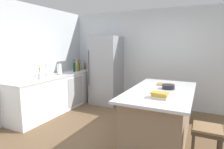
# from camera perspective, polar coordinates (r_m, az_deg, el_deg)

# --- Properties ---
(ground_plane) EXTENTS (7.20, 7.20, 0.00)m
(ground_plane) POSITION_cam_1_polar(r_m,az_deg,el_deg) (3.50, 2.56, -19.61)
(ground_plane) COLOR brown
(wall_rear) EXTENTS (6.00, 0.10, 2.60)m
(wall_rear) POSITION_cam_1_polar(r_m,az_deg,el_deg) (5.23, 12.55, 4.73)
(wall_rear) COLOR silver
(wall_rear) RESTS_ON ground_plane
(wall_left) EXTENTS (0.10, 6.00, 2.60)m
(wall_left) POSITION_cam_1_polar(r_m,az_deg,el_deg) (4.64, -26.38, 3.46)
(wall_left) COLOR silver
(wall_left) RESTS_ON ground_plane
(counter_run_left) EXTENTS (0.64, 2.68, 0.92)m
(counter_run_left) POSITION_cam_1_polar(r_m,az_deg,el_deg) (5.03, -16.18, -5.27)
(counter_run_left) COLOR white
(counter_run_left) RESTS_ON ground_plane
(kitchen_island) EXTENTS (1.05, 1.98, 0.90)m
(kitchen_island) POSITION_cam_1_polar(r_m,az_deg,el_deg) (3.49, 14.50, -11.71)
(kitchen_island) COLOR #8E755B
(kitchen_island) RESTS_ON ground_plane
(refrigerator) EXTENTS (0.79, 0.75, 1.91)m
(refrigerator) POSITION_cam_1_polar(r_m,az_deg,el_deg) (5.32, -1.78, 1.26)
(refrigerator) COLOR #93969B
(refrigerator) RESTS_ON ground_plane
(bar_stool) EXTENTS (0.36, 0.36, 0.66)m
(bar_stool) POSITION_cam_1_polar(r_m,az_deg,el_deg) (2.78, 26.93, -16.34)
(bar_stool) COLOR #473828
(bar_stool) RESTS_ON ground_plane
(sink_faucet) EXTENTS (0.15, 0.05, 0.30)m
(sink_faucet) POSITION_cam_1_polar(r_m,az_deg,el_deg) (4.74, -19.34, 1.29)
(sink_faucet) COLOR silver
(sink_faucet) RESTS_ON counter_run_left
(flower_vase) EXTENTS (0.09, 0.09, 0.32)m
(flower_vase) POSITION_cam_1_polar(r_m,az_deg,el_deg) (4.43, -21.15, -0.22)
(flower_vase) COLOR silver
(flower_vase) RESTS_ON counter_run_left
(paper_towel_roll) EXTENTS (0.14, 0.14, 0.31)m
(paper_towel_roll) POSITION_cam_1_polar(r_m,az_deg,el_deg) (4.96, -15.77, 1.53)
(paper_towel_roll) COLOR gray
(paper_towel_roll) RESTS_ON counter_run_left
(vinegar_bottle) EXTENTS (0.06, 0.06, 0.26)m
(vinegar_bottle) POSITION_cam_1_polar(r_m,az_deg,el_deg) (5.88, -8.25, 2.61)
(vinegar_bottle) COLOR #994C23
(vinegar_bottle) RESTS_ON counter_run_left
(hot_sauce_bottle) EXTENTS (0.05, 0.05, 0.20)m
(hot_sauce_bottle) POSITION_cam_1_polar(r_m,az_deg,el_deg) (5.84, -9.44, 2.30)
(hot_sauce_bottle) COLOR red
(hot_sauce_bottle) RESTS_ON counter_run_left
(gin_bottle) EXTENTS (0.07, 0.07, 0.30)m
(gin_bottle) POSITION_cam_1_polar(r_m,az_deg,el_deg) (5.74, -9.63, 2.61)
(gin_bottle) COLOR #8CB79E
(gin_bottle) RESTS_ON counter_run_left
(soda_bottle) EXTENTS (0.07, 0.07, 0.35)m
(soda_bottle) POSITION_cam_1_polar(r_m,az_deg,el_deg) (5.68, -10.56, 2.73)
(soda_bottle) COLOR silver
(soda_bottle) RESTS_ON counter_run_left
(whiskey_bottle) EXTENTS (0.08, 0.08, 0.34)m
(whiskey_bottle) POSITION_cam_1_polar(r_m,az_deg,el_deg) (5.54, -10.13, 2.48)
(whiskey_bottle) COLOR brown
(whiskey_bottle) RESTS_ON counter_run_left
(olive_oil_bottle) EXTENTS (0.06, 0.06, 0.30)m
(olive_oil_bottle) POSITION_cam_1_polar(r_m,az_deg,el_deg) (5.45, -10.43, 2.26)
(olive_oil_bottle) COLOR olive
(olive_oil_bottle) RESTS_ON counter_run_left
(wine_bottle) EXTENTS (0.07, 0.07, 0.35)m
(wine_bottle) POSITION_cam_1_polar(r_m,az_deg,el_deg) (5.39, -11.46, 2.27)
(wine_bottle) COLOR #19381E
(wine_bottle) RESTS_ON counter_run_left
(cookbook_stack) EXTENTS (0.25, 0.19, 0.09)m
(cookbook_stack) POSITION_cam_1_polar(r_m,az_deg,el_deg) (2.83, 14.31, -6.20)
(cookbook_stack) COLOR silver
(cookbook_stack) RESTS_ON kitchen_island
(mixing_bowl) EXTENTS (0.22, 0.22, 0.08)m
(mixing_bowl) POSITION_cam_1_polar(r_m,az_deg,el_deg) (3.46, 16.81, -3.61)
(mixing_bowl) COLOR black
(mixing_bowl) RESTS_ON kitchen_island
(cutting_board) EXTENTS (0.32, 0.24, 0.02)m
(cutting_board) POSITION_cam_1_polar(r_m,az_deg,el_deg) (3.79, 15.99, -2.93)
(cutting_board) COLOR #9E7042
(cutting_board) RESTS_ON kitchen_island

